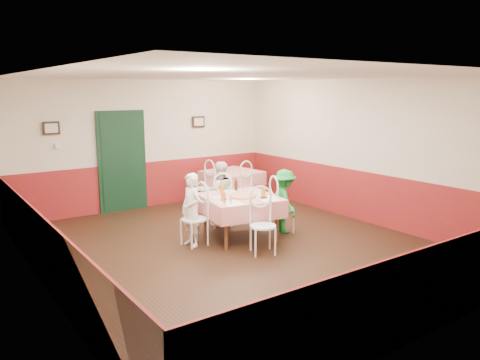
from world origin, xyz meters
TOP-DOWN VIEW (x-y plane):
  - floor at (0.00, 0.00)m, footprint 7.00×7.00m
  - ceiling at (0.00, 0.00)m, footprint 7.00×7.00m
  - back_wall at (0.00, 3.50)m, footprint 6.00×0.10m
  - front_wall at (0.00, -3.50)m, footprint 6.00×0.10m
  - left_wall at (-3.00, 0.00)m, footprint 0.10×7.00m
  - right_wall at (3.00, 0.00)m, footprint 0.10×7.00m
  - wainscot_back at (0.00, 3.48)m, footprint 6.00×0.03m
  - wainscot_front at (0.00, -3.48)m, footprint 6.00×0.03m
  - wainscot_left at (-2.98, 0.00)m, footprint 0.03×7.00m
  - wainscot_right at (2.98, 0.00)m, footprint 0.03×7.00m
  - door at (-0.60, 3.45)m, footprint 0.96×0.06m
  - picture_left at (-2.00, 3.45)m, footprint 0.32×0.03m
  - picture_right at (1.30, 3.45)m, footprint 0.32×0.03m
  - thermostat at (-1.90, 3.45)m, footprint 0.10×0.03m
  - main_table at (0.32, 0.36)m, footprint 1.41×1.41m
  - second_table at (1.66, 2.60)m, footprint 1.23×1.23m
  - chair_left at (-0.52, 0.51)m, footprint 0.45×0.45m
  - chair_right at (1.16, 0.22)m, footprint 0.51×0.51m
  - chair_far at (0.47, 1.20)m, footprint 0.54×0.54m
  - chair_near at (0.18, -0.47)m, footprint 0.55×0.55m
  - chair_second_a at (0.91, 2.60)m, footprint 0.46×0.46m
  - chair_second_b at (1.66, 1.85)m, footprint 0.46×0.46m
  - pizza at (0.33, 0.29)m, footprint 0.50×0.50m
  - plate_left at (-0.06, 0.45)m, footprint 0.29×0.29m
  - plate_right at (0.74, 0.28)m, footprint 0.29×0.29m
  - plate_far at (0.40, 0.78)m, footprint 0.29×0.29m
  - glass_a at (-0.13, 0.20)m, footprint 0.09×0.09m
  - glass_b at (0.65, 0.11)m, footprint 0.09×0.09m
  - glass_c at (0.22, 0.79)m, footprint 0.09×0.09m
  - beer_bottle at (0.51, 0.77)m, footprint 0.07×0.07m
  - shaker_a at (-0.19, 0.04)m, footprint 0.04×0.04m
  - shaker_b at (-0.14, -0.04)m, footprint 0.04×0.04m
  - shaker_c at (-0.20, 0.06)m, footprint 0.04×0.04m
  - menu_left at (-0.08, 0.03)m, footprint 0.31×0.41m
  - menu_right at (0.61, -0.07)m, footprint 0.43×0.48m
  - wallet at (0.57, 0.02)m, footprint 0.12×0.11m
  - diner_left at (-0.56, 0.52)m, footprint 0.32×0.46m
  - diner_far at (0.47, 1.25)m, footprint 0.73×0.65m
  - diner_right at (1.21, 0.21)m, footprint 0.64×0.85m

SIDE VIEW (x-z plane):
  - floor at x=0.00m, z-range 0.00..0.00m
  - main_table at x=0.32m, z-range -0.01..0.76m
  - second_table at x=1.66m, z-range -0.01..0.76m
  - chair_left at x=-0.52m, z-range 0.00..0.90m
  - chair_right at x=1.16m, z-range 0.00..0.90m
  - chair_far at x=0.47m, z-range 0.00..0.90m
  - chair_near at x=0.18m, z-range 0.00..0.90m
  - chair_second_a at x=0.91m, z-range 0.00..0.90m
  - chair_second_b at x=1.66m, z-range 0.00..0.90m
  - wainscot_back at x=0.00m, z-range 0.00..1.00m
  - wainscot_front at x=0.00m, z-range 0.00..1.00m
  - wainscot_left at x=-2.98m, z-range 0.00..1.00m
  - wainscot_right at x=2.98m, z-range 0.00..1.00m
  - diner_right at x=1.21m, z-range 0.00..1.17m
  - diner_left at x=-0.56m, z-range 0.00..1.23m
  - diner_far at x=0.47m, z-range 0.00..1.25m
  - menu_left at x=-0.08m, z-range 0.76..0.76m
  - menu_right at x=0.61m, z-range 0.76..0.76m
  - plate_left at x=-0.06m, z-range 0.76..0.77m
  - plate_right at x=0.74m, z-range 0.76..0.77m
  - plate_far at x=0.40m, z-range 0.76..0.77m
  - wallet at x=0.57m, z-range 0.76..0.78m
  - pizza at x=0.33m, z-range 0.76..0.79m
  - shaker_a at x=-0.19m, z-range 0.76..0.85m
  - shaker_b at x=-0.14m, z-range 0.76..0.85m
  - shaker_c at x=-0.20m, z-range 0.76..0.85m
  - glass_c at x=0.22m, z-range 0.76..0.90m
  - glass_a at x=-0.13m, z-range 0.76..0.91m
  - glass_b at x=0.65m, z-range 0.76..0.91m
  - beer_bottle at x=0.51m, z-range 0.76..0.98m
  - door at x=-0.60m, z-range 0.00..2.10m
  - back_wall at x=0.00m, z-range 0.00..2.80m
  - front_wall at x=0.00m, z-range 0.00..2.80m
  - left_wall at x=-3.00m, z-range 0.00..2.80m
  - right_wall at x=3.00m, z-range 0.00..2.80m
  - thermostat at x=-1.90m, z-range 1.45..1.55m
  - picture_left at x=-2.00m, z-range 1.72..1.98m
  - picture_right at x=1.30m, z-range 1.72..1.98m
  - ceiling at x=0.00m, z-range 2.80..2.80m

